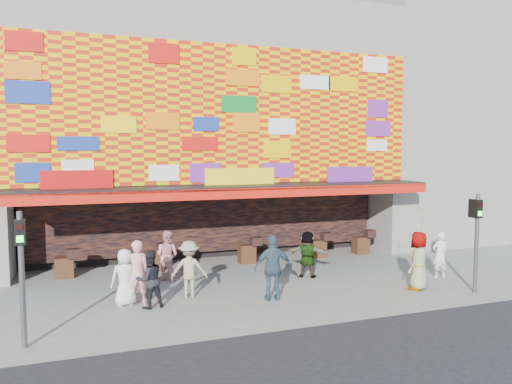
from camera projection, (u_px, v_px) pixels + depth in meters
ground at (266, 299)px, 14.37m from camera, size 90.00×90.00×0.00m
shop_building at (198, 128)px, 21.58m from camera, size 15.20×9.40×10.00m
neighbor_right at (445, 117)px, 25.76m from camera, size 11.00×8.00×12.00m
signal_left at (21, 264)px, 10.70m from camera, size 0.22×0.20×3.00m
signal_right at (477, 232)px, 14.91m from camera, size 0.22×0.20×3.00m
ped_a at (125, 277)px, 13.78m from camera, size 0.82×0.58×1.58m
ped_b at (137, 272)px, 13.82m from camera, size 0.69×0.47×1.82m
ped_c at (150, 279)px, 13.55m from camera, size 0.89×0.76×1.58m
ped_d at (189, 269)px, 14.58m from camera, size 1.19×0.86×1.66m
ped_e at (273, 268)px, 14.24m from camera, size 1.17×0.66×1.89m
ped_f at (307, 254)px, 16.84m from camera, size 1.47×1.21×1.58m
ped_g at (419, 261)px, 15.31m from camera, size 1.05×0.93×1.81m
ped_h at (440, 255)px, 16.77m from camera, size 0.59×0.40×1.56m
ped_i at (167, 255)px, 16.45m from camera, size 1.02×1.01×1.66m
parasol at (420, 220)px, 15.20m from camera, size 1.18×1.20×1.89m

